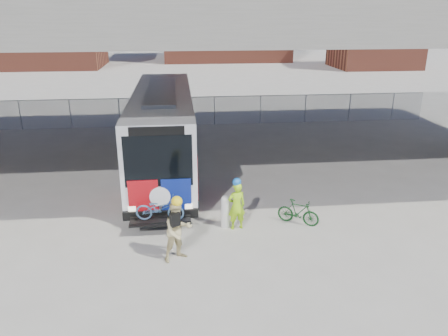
{
  "coord_description": "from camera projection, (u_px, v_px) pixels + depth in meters",
  "views": [
    {
      "loc": [
        -1.26,
        -15.52,
        6.97
      ],
      "look_at": [
        0.29,
        -0.74,
        1.6
      ],
      "focal_mm": 35.0,
      "sensor_mm": 36.0,
      "label": 1
    }
  ],
  "objects": [
    {
      "name": "ground",
      "position": [
        215.0,
        200.0,
        17.01
      ],
      "size": [
        160.0,
        160.0,
        0.0
      ],
      "primitive_type": "plane",
      "color": "#9E9991",
      "rests_on": "ground"
    },
    {
      "name": "cyclist_tan",
      "position": [
        178.0,
        230.0,
        12.69
      ],
      "size": [
        1.12,
        1.04,
        2.03
      ],
      "rotation": [
        0.0,
        0.0,
        0.49
      ],
      "color": "#CCBB83",
      "rests_on": "ground"
    },
    {
      "name": "chainlink_fence",
      "position": [
        199.0,
        103.0,
        27.75
      ],
      "size": [
        30.0,
        0.06,
        30.0
      ],
      "color": "gray",
      "rests_on": "ground"
    },
    {
      "name": "bus",
      "position": [
        163.0,
        123.0,
        19.96
      ],
      "size": [
        2.67,
        12.93,
        3.69
      ],
      "color": "silver",
      "rests_on": "ground"
    },
    {
      "name": "brick_buildings",
      "position": [
        194.0,
        22.0,
        60.39
      ],
      "size": [
        54.0,
        22.0,
        12.0
      ],
      "color": "brown",
      "rests_on": "ground"
    },
    {
      "name": "overpass",
      "position": [
        206.0,
        21.0,
        18.53
      ],
      "size": [
        40.0,
        16.0,
        7.95
      ],
      "color": "#605E59",
      "rests_on": "ground"
    },
    {
      "name": "bollard",
      "position": [
        226.0,
        210.0,
        14.76
      ],
      "size": [
        0.3,
        0.3,
        1.15
      ],
      "color": "silver",
      "rests_on": "ground"
    },
    {
      "name": "cyclist_hivis",
      "position": [
        237.0,
        205.0,
        14.54
      ],
      "size": [
        0.68,
        0.52,
        1.83
      ],
      "rotation": [
        0.0,
        0.0,
        3.35
      ],
      "color": "#9BDC17",
      "rests_on": "ground"
    },
    {
      "name": "bike_parked",
      "position": [
        298.0,
        212.0,
        15.0
      ],
      "size": [
        1.47,
        1.13,
        0.89
      ],
      "primitive_type": "imported",
      "rotation": [
        0.0,
        0.0,
        1.02
      ],
      "color": "#15421A",
      "rests_on": "ground"
    }
  ]
}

